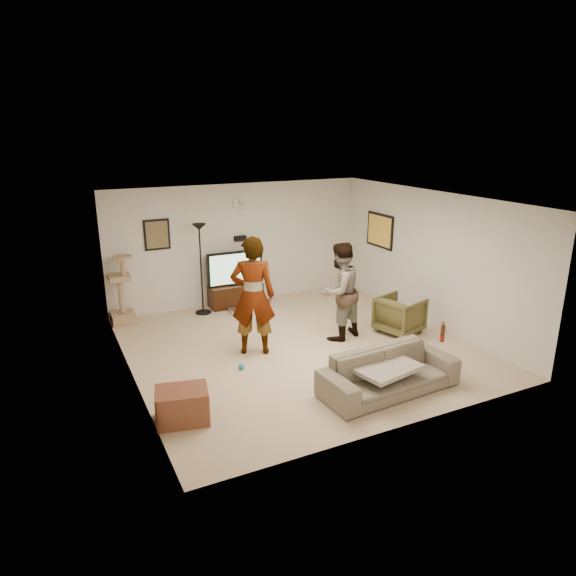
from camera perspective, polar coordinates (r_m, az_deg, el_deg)
name	(u,v)px	position (r m, az deg, el deg)	size (l,w,h in m)	color
floor	(299,347)	(8.86, 1.26, -6.57)	(5.50, 5.50, 0.02)	tan
ceiling	(300,199)	(8.17, 1.38, 9.82)	(5.50, 5.50, 0.02)	white
wall_back	(239,244)	(10.87, -5.39, 4.89)	(5.50, 0.04, 2.50)	silver
wall_front	(407,334)	(6.25, 13.04, -5.01)	(5.50, 0.04, 2.50)	silver
wall_left	(127,300)	(7.62, -17.38, -1.29)	(0.04, 5.50, 2.50)	silver
wall_right	(431,258)	(9.96, 15.54, 3.17)	(0.04, 5.50, 2.50)	silver
wall_clock	(239,203)	(10.69, -5.46, 9.31)	(0.26, 0.26, 0.04)	white
wall_speaker	(240,238)	(10.78, -5.29, 5.50)	(0.25, 0.10, 0.10)	black
picture_back	(157,235)	(10.31, -14.30, 5.74)	(0.42, 0.03, 0.52)	brown
picture_right	(380,231)	(11.11, 10.12, 6.28)	(0.03, 0.78, 0.62)	#F7B943
tv_stand	(236,295)	(10.84, -5.81, -0.75)	(1.10, 0.45, 0.46)	black
console_box	(239,310)	(10.52, -5.48, -2.42)	(0.40, 0.30, 0.07)	silver
tv	(235,268)	(10.68, -5.90, 2.21)	(1.18, 0.08, 0.70)	black
tv_screen	(236,269)	(10.64, -5.82, 2.15)	(1.09, 0.01, 0.62)	#23E786
floor_lamp	(201,270)	(10.28, -9.59, 2.01)	(0.32, 0.32, 1.81)	black
cat_tree	(120,290)	(10.19, -18.06, -0.17)	(0.42, 0.42, 1.32)	tan
person_left	(253,296)	(8.32, -3.91, -0.88)	(0.72, 0.47, 1.97)	#A0A1B0
person_right	(340,291)	(8.96, 5.73, -0.38)	(0.84, 0.65, 1.73)	#2B5CA1
sofa	(389,372)	(7.47, 11.13, -9.12)	(2.01, 0.79, 0.59)	#6C6253
throw_blanket	(384,367)	(7.37, 10.61, -8.56)	(0.90, 0.70, 0.06)	#C0B19D
beer_bottle	(443,333)	(7.86, 16.73, -4.83)	(0.06, 0.06, 0.25)	#442211
armchair	(400,315)	(9.55, 12.27, -2.92)	(0.72, 0.74, 0.67)	#4B4624
side_table	(182,405)	(6.81, -11.63, -12.60)	(0.65, 0.49, 0.44)	brown
toy_ball	(241,367)	(8.08, -5.19, -8.67)	(0.09, 0.09, 0.09)	#1774A1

